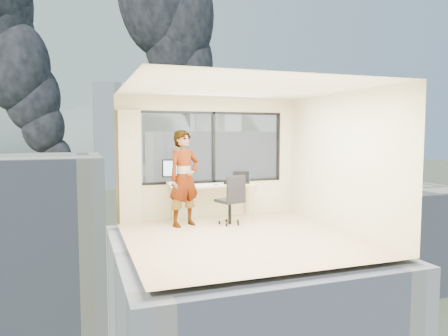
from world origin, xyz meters
name	(u,v)px	position (x,y,z in m)	size (l,w,h in m)	color
floor	(243,237)	(0.00, 0.00, 0.00)	(4.00, 4.00, 0.01)	#D1AD88
ceiling	(243,88)	(0.00, 0.00, 2.60)	(4.00, 4.00, 0.01)	white
wall_front	(301,175)	(0.00, -2.00, 1.30)	(4.00, 0.01, 2.60)	beige
wall_left	(125,167)	(-2.00, 0.00, 1.30)	(0.01, 4.00, 2.60)	beige
wall_right	(341,161)	(2.00, 0.00, 1.30)	(0.01, 4.00, 2.60)	beige
window_wall	(211,147)	(0.05, 2.00, 1.52)	(3.30, 0.16, 1.55)	black
curtain	(130,167)	(-1.72, 1.88, 1.15)	(0.45, 0.14, 2.30)	beige
desk	(214,202)	(0.00, 1.66, 0.38)	(1.80, 0.60, 0.75)	beige
chair	(230,199)	(0.15, 1.08, 0.51)	(0.52, 0.52, 1.02)	black
person	(184,178)	(-0.75, 1.25, 0.95)	(0.69, 0.45, 1.90)	#2D2D33
monitor	(175,172)	(-0.80, 1.78, 1.02)	(0.55, 0.12, 0.55)	black
game_console	(174,183)	(-0.80, 1.90, 0.78)	(0.28, 0.23, 0.07)	white
laptop	(241,178)	(0.62, 1.64, 0.87)	(0.36, 0.38, 0.23)	black
cellphone	(216,185)	(0.01, 1.56, 0.76)	(0.10, 0.05, 0.01)	black
pen_cup	(225,182)	(0.24, 1.59, 0.80)	(0.08, 0.08, 0.10)	black
handbag	(245,177)	(0.80, 1.86, 0.86)	(0.27, 0.14, 0.21)	#0C4C3D
exterior_ground	(90,188)	(0.00, 120.00, -14.00)	(400.00, 400.00, 0.04)	#515B3D
near_bldg_b	(217,202)	(12.00, 38.00, -6.00)	(14.00, 13.00, 16.00)	silver
near_bldg_c	(406,235)	(30.00, 28.00, -9.00)	(12.00, 10.00, 10.00)	beige
far_tower_b	(117,136)	(8.00, 120.00, 1.00)	(13.00, 13.00, 30.00)	silver
far_tower_c	(215,141)	(45.00, 140.00, -1.00)	(15.00, 15.00, 26.00)	silver
hill_b	(211,153)	(100.00, 320.00, -14.00)	(300.00, 220.00, 96.00)	slate
tree_b	(195,312)	(4.00, 18.00, -9.50)	(7.60, 7.60, 9.00)	#164418
tree_c	(286,219)	(22.00, 40.00, -9.00)	(8.40, 8.40, 10.00)	#164418
smoke_plume_a	(53,24)	(-10.00, 150.00, 39.00)	(40.00, 24.00, 90.00)	black
smoke_plume_b	(216,76)	(55.00, 170.00, 27.00)	(30.00, 18.00, 70.00)	black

